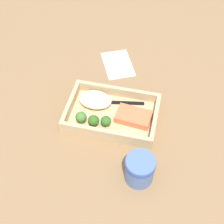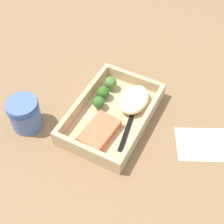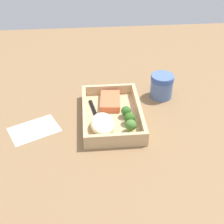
# 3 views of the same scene
# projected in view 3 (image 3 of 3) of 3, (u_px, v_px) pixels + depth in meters

# --- Properties ---
(ground_plane) EXTENTS (1.60, 1.60, 0.02)m
(ground_plane) POSITION_uv_depth(u_px,v_px,m) (112.00, 121.00, 1.00)
(ground_plane) COLOR olive
(takeout_tray) EXTENTS (0.28, 0.18, 0.01)m
(takeout_tray) POSITION_uv_depth(u_px,v_px,m) (112.00, 117.00, 0.99)
(takeout_tray) COLOR tan
(takeout_tray) RESTS_ON ground_plane
(tray_rim) EXTENTS (0.28, 0.18, 0.03)m
(tray_rim) POSITION_uv_depth(u_px,v_px,m) (112.00, 112.00, 0.98)
(tray_rim) COLOR tan
(tray_rim) RESTS_ON takeout_tray
(salmon_fillet) EXTENTS (0.11, 0.07, 0.02)m
(salmon_fillet) POSITION_uv_depth(u_px,v_px,m) (111.00, 101.00, 1.03)
(salmon_fillet) COLOR #F46D43
(salmon_fillet) RESTS_ON takeout_tray
(mashed_potatoes) EXTENTS (0.10, 0.07, 0.04)m
(mashed_potatoes) POSITION_uv_depth(u_px,v_px,m) (103.00, 124.00, 0.92)
(mashed_potatoes) COLOR beige
(mashed_potatoes) RESTS_ON takeout_tray
(broccoli_floret_1) EXTENTS (0.03, 0.03, 0.04)m
(broccoli_floret_1) POSITION_uv_depth(u_px,v_px,m) (130.00, 118.00, 0.94)
(broccoli_floret_1) COLOR #7FAF5D
(broccoli_floret_1) RESTS_ON takeout_tray
(broccoli_floret_2) EXTENTS (0.03, 0.03, 0.04)m
(broccoli_floret_2) POSITION_uv_depth(u_px,v_px,m) (131.00, 125.00, 0.91)
(broccoli_floret_2) COLOR #84AD5C
(broccoli_floret_2) RESTS_ON takeout_tray
(broccoli_floret_3) EXTENTS (0.03, 0.03, 0.04)m
(broccoli_floret_3) POSITION_uv_depth(u_px,v_px,m) (126.00, 111.00, 0.97)
(broccoli_floret_3) COLOR #749E56
(broccoli_floret_3) RESTS_ON takeout_tray
(fork) EXTENTS (0.16, 0.04, 0.00)m
(fork) POSITION_uv_depth(u_px,v_px,m) (96.00, 116.00, 0.98)
(fork) COLOR black
(fork) RESTS_ON takeout_tray
(paper_cup) EXTENTS (0.08, 0.08, 0.08)m
(paper_cup) POSITION_uv_depth(u_px,v_px,m) (162.00, 85.00, 1.07)
(paper_cup) COLOR #506EAA
(paper_cup) RESTS_ON ground_plane
(receipt_slip) EXTENTS (0.15, 0.17, 0.00)m
(receipt_slip) POSITION_uv_depth(u_px,v_px,m) (34.00, 130.00, 0.95)
(receipt_slip) COLOR white
(receipt_slip) RESTS_ON ground_plane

